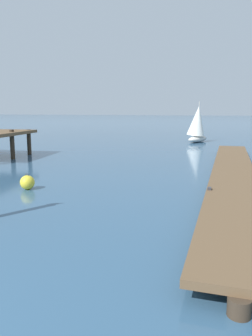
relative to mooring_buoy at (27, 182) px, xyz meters
name	(u,v)px	position (x,y,z in m)	size (l,w,h in m)	color
floating_dock	(233,172)	(7.60, 4.49, 0.08)	(2.31, 21.24, 0.53)	brown
mooring_buoy	(27,182)	(0.00, 0.00, 0.00)	(0.56, 0.56, 0.64)	yellow
distant_sailboat	(197,125)	(3.98, 21.91, 1.41)	(2.40, 3.55, 3.89)	silver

